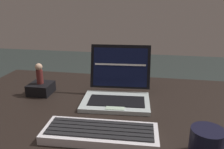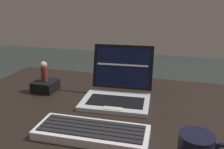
% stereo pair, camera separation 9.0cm
% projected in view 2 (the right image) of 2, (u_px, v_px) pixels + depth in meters
% --- Properties ---
extents(desk, '(1.34, 0.75, 0.70)m').
position_uv_depth(desk, '(115.00, 120.00, 0.93)').
color(desk, black).
rests_on(desk, ground).
extents(laptop_front, '(0.28, 0.26, 0.22)m').
position_uv_depth(laptop_front, '(118.00, 90.00, 0.94)').
color(laptop_front, '#B1BDBD').
rests_on(laptop_front, desk).
extents(external_keyboard, '(0.35, 0.14, 0.03)m').
position_uv_depth(external_keyboard, '(92.00, 132.00, 0.70)').
color(external_keyboard, silver).
rests_on(external_keyboard, desk).
extents(figurine_stand, '(0.10, 0.10, 0.05)m').
position_uv_depth(figurine_stand, '(46.00, 86.00, 1.05)').
color(figurine_stand, black).
rests_on(figurine_stand, desk).
extents(figurine, '(0.03, 0.03, 0.09)m').
position_uv_depth(figurine, '(44.00, 71.00, 1.03)').
color(figurine, maroon).
rests_on(figurine, figurine_stand).
extents(coffee_mug, '(0.13, 0.09, 0.08)m').
position_uv_depth(coffee_mug, '(197.00, 149.00, 0.58)').
color(coffee_mug, black).
rests_on(coffee_mug, desk).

